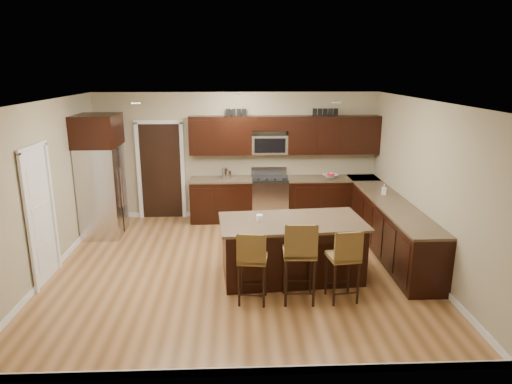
{
  "coord_description": "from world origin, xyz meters",
  "views": [
    {
      "loc": [
        -0.0,
        -6.94,
        3.18
      ],
      "look_at": [
        0.3,
        0.4,
        1.18
      ],
      "focal_mm": 32.0,
      "sensor_mm": 36.0,
      "label": 1
    }
  ],
  "objects_px": {
    "stool_left": "(252,259)",
    "island": "(291,250)",
    "range": "(270,199)",
    "stool_mid": "(300,253)",
    "stool_right": "(345,257)",
    "refrigerator": "(101,175)"
  },
  "relations": [
    {
      "from": "stool_left",
      "to": "island",
      "type": "bearing_deg",
      "value": 60.38
    },
    {
      "from": "island",
      "to": "stool_left",
      "type": "bearing_deg",
      "value": -131.9
    },
    {
      "from": "range",
      "to": "island",
      "type": "xyz_separation_m",
      "value": [
        0.14,
        -2.79,
        -0.04
      ]
    },
    {
      "from": "stool_mid",
      "to": "stool_right",
      "type": "xyz_separation_m",
      "value": [
        0.62,
        0.01,
        -0.07
      ]
    },
    {
      "from": "refrigerator",
      "to": "stool_mid",
      "type": "bearing_deg",
      "value": -39.81
    },
    {
      "from": "island",
      "to": "stool_mid",
      "type": "height_order",
      "value": "stool_mid"
    },
    {
      "from": "range",
      "to": "island",
      "type": "height_order",
      "value": "range"
    },
    {
      "from": "stool_left",
      "to": "refrigerator",
      "type": "bearing_deg",
      "value": 141.96
    },
    {
      "from": "island",
      "to": "stool_mid",
      "type": "bearing_deg",
      "value": -93.91
    },
    {
      "from": "island",
      "to": "stool_mid",
      "type": "xyz_separation_m",
      "value": [
        0.01,
        -0.85,
        0.31
      ]
    },
    {
      "from": "stool_left",
      "to": "refrigerator",
      "type": "relative_size",
      "value": 0.45
    },
    {
      "from": "refrigerator",
      "to": "stool_right",
      "type": "bearing_deg",
      "value": -35.15
    },
    {
      "from": "island",
      "to": "range",
      "type": "bearing_deg",
      "value": 88.34
    },
    {
      "from": "range",
      "to": "refrigerator",
      "type": "xyz_separation_m",
      "value": [
        -3.3,
        -0.76,
        0.74
      ]
    },
    {
      "from": "range",
      "to": "stool_right",
      "type": "xyz_separation_m",
      "value": [
        0.78,
        -3.63,
        0.2
      ]
    },
    {
      "from": "range",
      "to": "refrigerator",
      "type": "bearing_deg",
      "value": -167.02
    },
    {
      "from": "stool_mid",
      "to": "stool_right",
      "type": "bearing_deg",
      "value": 3.03
    },
    {
      "from": "range",
      "to": "stool_mid",
      "type": "height_order",
      "value": "stool_mid"
    },
    {
      "from": "island",
      "to": "stool_right",
      "type": "xyz_separation_m",
      "value": [
        0.64,
        -0.84,
        0.24
      ]
    },
    {
      "from": "stool_mid",
      "to": "refrigerator",
      "type": "xyz_separation_m",
      "value": [
        -3.46,
        2.88,
        0.47
      ]
    },
    {
      "from": "range",
      "to": "stool_left",
      "type": "xyz_separation_m",
      "value": [
        -0.5,
        -3.63,
        0.19
      ]
    },
    {
      "from": "island",
      "to": "stool_left",
      "type": "height_order",
      "value": "stool_left"
    }
  ]
}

